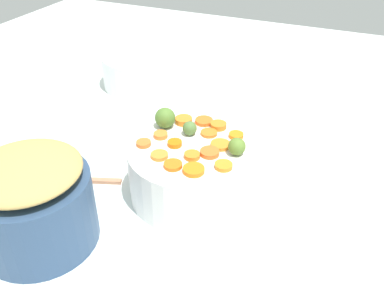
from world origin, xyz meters
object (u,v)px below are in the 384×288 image
at_px(serving_bowl_carrots, 192,171).
at_px(wooden_spoon, 36,178).
at_px(metal_pot, 36,210).
at_px(casserole_dish, 144,69).

distance_m(serving_bowl_carrots, wooden_spoon, 0.34).
bearing_deg(metal_pot, wooden_spoon, 134.46).
distance_m(wooden_spoon, casserole_dish, 0.52).
xyz_separation_m(serving_bowl_carrots, metal_pot, (-0.20, -0.22, 0.01)).
height_order(wooden_spoon, casserole_dish, casserole_dish).
distance_m(serving_bowl_carrots, casserole_dish, 0.54).
relative_size(metal_pot, casserole_dish, 0.82).
bearing_deg(casserole_dish, serving_bowl_carrots, -50.94).
relative_size(serving_bowl_carrots, metal_pot, 1.23).
relative_size(serving_bowl_carrots, wooden_spoon, 0.95).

